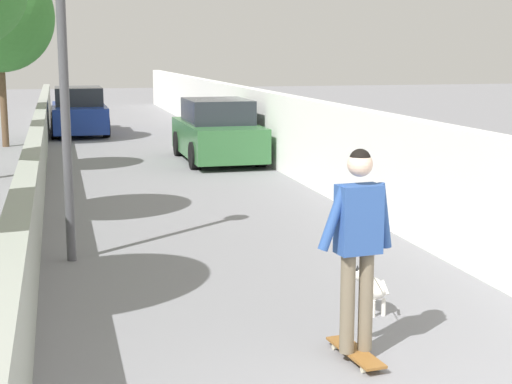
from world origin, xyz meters
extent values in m
plane|color=gray|center=(14.00, 0.00, 0.00)|extent=(80.00, 80.00, 0.00)
cube|color=#999E93|center=(12.00, 2.72, 0.54)|extent=(48.00, 0.30, 1.08)
cube|color=white|center=(12.00, -2.72, 0.87)|extent=(48.00, 0.30, 1.74)
cylinder|color=brown|center=(19.00, 3.74, 1.38)|extent=(0.19, 0.19, 2.75)
cylinder|color=#4C4C51|center=(5.91, 2.17, 1.85)|extent=(0.12, 0.12, 3.70)
cube|color=brown|center=(1.85, -0.21, 0.07)|extent=(0.82, 0.28, 0.02)
cylinder|color=beige|center=(2.12, -0.11, 0.03)|extent=(0.06, 0.04, 0.06)
cylinder|color=beige|center=(2.14, -0.25, 0.03)|extent=(0.06, 0.04, 0.06)
cylinder|color=beige|center=(1.57, -0.17, 0.03)|extent=(0.06, 0.04, 0.06)
cylinder|color=beige|center=(1.58, -0.31, 0.03)|extent=(0.06, 0.04, 0.06)
cylinder|color=#726651|center=(1.84, -0.12, 0.53)|extent=(0.14, 0.14, 0.90)
cylinder|color=#726651|center=(1.86, -0.30, 0.53)|extent=(0.14, 0.14, 0.90)
cube|color=#2D5199|center=(1.85, -0.21, 1.28)|extent=(0.26, 0.40, 0.60)
cylinder|color=#2D5199|center=(1.83, 0.03, 1.31)|extent=(0.12, 0.29, 0.58)
cylinder|color=#2D5199|center=(1.88, -0.45, 1.30)|extent=(0.11, 0.18, 0.59)
sphere|color=beige|center=(1.85, -0.21, 1.77)|extent=(0.22, 0.22, 0.22)
sphere|color=black|center=(1.85, -0.21, 1.80)|extent=(0.19, 0.19, 0.19)
ellipsoid|color=white|center=(3.00, -0.86, 0.27)|extent=(0.44, 0.26, 0.22)
sphere|color=white|center=(3.27, -0.83, 0.34)|extent=(0.15, 0.15, 0.15)
cone|color=black|center=(3.27, -0.79, 0.42)|extent=(0.05, 0.05, 0.06)
cone|color=black|center=(3.28, -0.87, 0.42)|extent=(0.05, 0.05, 0.06)
cylinder|color=white|center=(3.13, -0.78, 0.09)|extent=(0.04, 0.04, 0.18)
cylinder|color=white|center=(3.14, -0.90, 0.09)|extent=(0.04, 0.04, 0.18)
cylinder|color=white|center=(2.87, -0.81, 0.09)|extent=(0.04, 0.04, 0.18)
cylinder|color=white|center=(2.88, -0.93, 0.09)|extent=(0.04, 0.04, 0.18)
cylinder|color=white|center=(2.75, -0.88, 0.35)|extent=(0.14, 0.04, 0.13)
cylinder|color=black|center=(2.43, -0.53, 0.73)|extent=(1.16, 0.66, 0.66)
cube|color=#336B38|center=(14.62, -1.57, 0.56)|extent=(3.95, 1.70, 0.80)
cube|color=#262B33|center=(14.62, -1.57, 1.24)|extent=(2.05, 1.50, 0.60)
cylinder|color=black|center=(15.84, -0.78, 0.32)|extent=(0.64, 0.22, 0.64)
cylinder|color=black|center=(15.84, -2.36, 0.32)|extent=(0.64, 0.22, 0.64)
cylinder|color=black|center=(13.39, -0.78, 0.32)|extent=(0.64, 0.22, 0.64)
cylinder|color=black|center=(13.39, -2.36, 0.32)|extent=(0.64, 0.22, 0.64)
cube|color=navy|center=(22.10, 1.57, 0.56)|extent=(4.34, 1.70, 0.80)
cube|color=#262B33|center=(22.10, 1.57, 1.24)|extent=(2.25, 1.50, 0.60)
cylinder|color=black|center=(23.44, 2.36, 0.32)|extent=(0.64, 0.22, 0.64)
cylinder|color=black|center=(23.44, 0.78, 0.32)|extent=(0.64, 0.22, 0.64)
cylinder|color=black|center=(20.75, 2.36, 0.32)|extent=(0.64, 0.22, 0.64)
cylinder|color=black|center=(20.75, 0.78, 0.32)|extent=(0.64, 0.22, 0.64)
camera|label=1|loc=(-4.27, 2.27, 2.72)|focal=54.48mm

